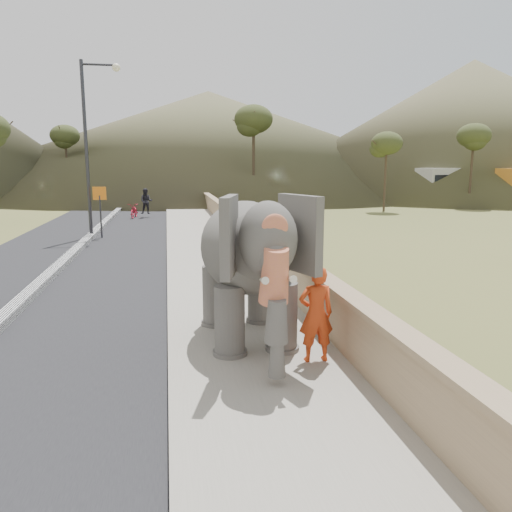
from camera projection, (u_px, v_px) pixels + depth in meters
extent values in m
plane|color=olive|center=(278.00, 414.00, 6.93)|extent=(160.00, 160.00, 0.00)
cube|color=black|center=(55.00, 274.00, 15.75)|extent=(7.00, 120.00, 0.03)
cube|color=black|center=(55.00, 271.00, 15.73)|extent=(0.35, 120.00, 0.22)
cube|color=#9E9687|center=(213.00, 266.00, 16.60)|extent=(3.00, 120.00, 0.15)
cube|color=tan|center=(261.00, 251.00, 16.80)|extent=(0.30, 120.00, 1.10)
cylinder|color=#2E2F33|center=(86.00, 151.00, 22.81)|extent=(0.16, 0.16, 8.00)
cylinder|color=#2E2F33|center=(100.00, 65.00, 22.26)|extent=(1.60, 0.10, 0.10)
sphere|color=#FFF2CC|center=(116.00, 68.00, 22.39)|extent=(0.36, 0.36, 0.36)
cylinder|color=#2D2D33|center=(101.00, 217.00, 23.19)|extent=(0.08, 0.08, 2.00)
cube|color=orange|center=(99.00, 193.00, 22.99)|extent=(0.60, 0.05, 0.60)
imported|color=silver|center=(396.00, 196.00, 43.71)|extent=(4.55, 2.98, 1.44)
cube|color=beige|center=(474.00, 185.00, 44.86)|extent=(11.25, 4.09, 3.10)
cone|color=brown|center=(470.00, 127.00, 62.03)|extent=(56.00, 56.00, 16.00)
cone|color=brown|center=(209.00, 140.00, 74.31)|extent=(80.00, 80.00, 14.00)
imported|color=#BF3914|center=(316.00, 314.00, 8.29)|extent=(0.59, 0.39, 1.63)
imported|color=maroon|center=(134.00, 211.00, 32.11)|extent=(0.82, 1.85, 0.94)
imported|color=black|center=(146.00, 201.00, 32.13)|extent=(0.86, 0.71, 1.64)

